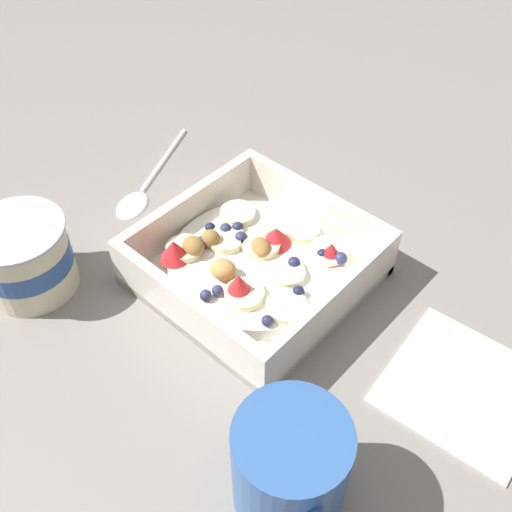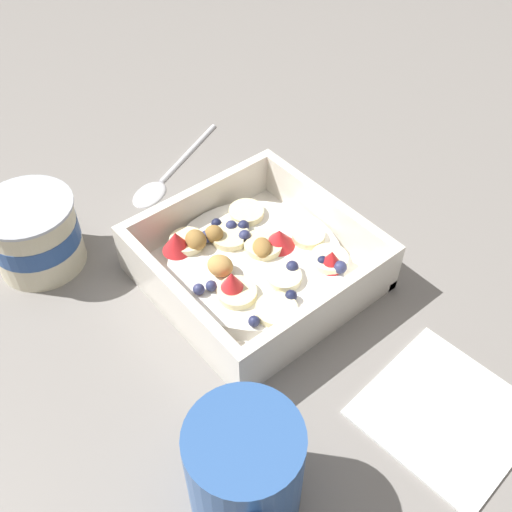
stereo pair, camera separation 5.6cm
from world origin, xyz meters
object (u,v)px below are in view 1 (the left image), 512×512
object	(u,v)px
folded_napkin	(463,387)
spoon	(142,188)
yogurt_cup	(25,257)
fruit_bowl	(255,264)
coffee_mug	(291,470)

from	to	relation	value
folded_napkin	spoon	bearing A→B (deg)	1.97
spoon	yogurt_cup	size ratio (longest dim) A/B	1.85
yogurt_cup	fruit_bowl	bearing A→B (deg)	-135.49
yogurt_cup	coffee_mug	world-z (taller)	coffee_mug
spoon	yogurt_cup	world-z (taller)	yogurt_cup
coffee_mug	folded_napkin	size ratio (longest dim) A/B	0.86
folded_napkin	coffee_mug	bearing A→B (deg)	73.34
yogurt_cup	coffee_mug	xyz separation A→B (m)	(-0.31, -0.01, 0.01)
fruit_bowl	yogurt_cup	size ratio (longest dim) A/B	2.13
yogurt_cup	folded_napkin	world-z (taller)	yogurt_cup
fruit_bowl	folded_napkin	bearing A→B (deg)	-173.31
yogurt_cup	coffee_mug	size ratio (longest dim) A/B	0.87
fruit_bowl	yogurt_cup	bearing A→B (deg)	44.51
fruit_bowl	yogurt_cup	world-z (taller)	yogurt_cup
coffee_mug	folded_napkin	world-z (taller)	coffee_mug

